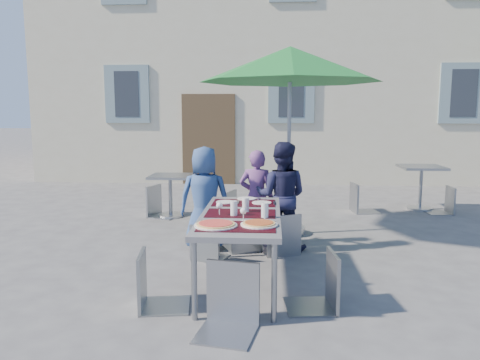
# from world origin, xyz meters

# --- Properties ---
(ground) EXTENTS (90.00, 90.00, 0.00)m
(ground) POSITION_xyz_m (0.00, 0.00, 0.00)
(ground) COLOR #49494B
(ground) RESTS_ON ground
(building) EXTENTS (13.60, 8.20, 11.10)m
(building) POSITION_xyz_m (-0.00, 11.50, 4.85)
(building) COLOR #BAB396
(building) RESTS_ON ground
(dining_table) EXTENTS (0.80, 1.85, 0.76)m
(dining_table) POSITION_xyz_m (-0.76, 0.72, 0.70)
(dining_table) COLOR #49494E
(dining_table) RESTS_ON ground
(pizza_near_left) EXTENTS (0.39, 0.39, 0.03)m
(pizza_near_left) POSITION_xyz_m (-0.95, 0.17, 0.77)
(pizza_near_left) COLOR white
(pizza_near_left) RESTS_ON dining_table
(pizza_near_right) EXTENTS (0.34, 0.34, 0.03)m
(pizza_near_right) POSITION_xyz_m (-0.56, 0.23, 0.77)
(pizza_near_right) COLOR white
(pizza_near_right) RESTS_ON dining_table
(glassware) EXTENTS (0.52, 0.47, 0.15)m
(glassware) POSITION_xyz_m (-0.72, 0.63, 0.83)
(glassware) COLOR silver
(glassware) RESTS_ON dining_table
(place_settings) EXTENTS (0.67, 0.46, 0.01)m
(place_settings) POSITION_xyz_m (-0.75, 1.35, 0.76)
(place_settings) COLOR white
(place_settings) RESTS_ON dining_table
(child_0) EXTENTS (0.67, 0.44, 1.34)m
(child_0) POSITION_xyz_m (-1.31, 1.95, 0.67)
(child_0) COLOR navy
(child_0) RESTS_ON ground
(child_1) EXTENTS (0.50, 0.35, 1.28)m
(child_1) POSITION_xyz_m (-0.65, 2.24, 0.64)
(child_1) COLOR #693C7B
(child_1) RESTS_ON ground
(child_2) EXTENTS (0.74, 0.51, 1.40)m
(child_2) POSITION_xyz_m (-0.32, 2.02, 0.70)
(child_2) COLOR #1A1C3B
(child_2) RESTS_ON ground
(chair_0) EXTENTS (0.47, 0.47, 0.85)m
(chair_0) POSITION_xyz_m (-1.21, 1.48, 0.49)
(chair_0) COLOR #8F969A
(chair_0) RESTS_ON ground
(chair_1) EXTENTS (0.55, 0.56, 0.95)m
(chair_1) POSITION_xyz_m (-0.79, 1.90, 0.56)
(chair_1) COLOR #90959B
(chair_1) RESTS_ON ground
(chair_2) EXTENTS (0.56, 0.57, 1.00)m
(chair_2) POSITION_xyz_m (-0.32, 1.79, 0.59)
(chair_2) COLOR gray
(chair_2) RESTS_ON ground
(chair_3) EXTENTS (0.50, 0.49, 0.98)m
(chair_3) POSITION_xyz_m (-1.52, 0.09, 0.58)
(chair_3) COLOR gray
(chair_3) RESTS_ON ground
(chair_4) EXTENTS (0.48, 0.48, 0.98)m
(chair_4) POSITION_xyz_m (0.01, 0.19, 0.58)
(chair_4) COLOR gray
(chair_4) RESTS_ON ground
(chair_5) EXTENTS (0.53, 0.54, 1.03)m
(chair_5) POSITION_xyz_m (-0.79, -0.29, 0.61)
(chair_5) COLOR gray
(chair_5) RESTS_ON ground
(patio_umbrella) EXTENTS (2.58, 2.58, 2.68)m
(patio_umbrella) POSITION_xyz_m (-0.21, 2.79, 2.41)
(patio_umbrella) COLOR #B5B8BE
(patio_umbrella) RESTS_ON ground
(cafe_table_0) EXTENTS (0.67, 0.67, 0.71)m
(cafe_table_0) POSITION_xyz_m (-2.17, 3.81, 0.47)
(cafe_table_0) COLOR #B5B8BE
(cafe_table_0) RESTS_ON ground
(bg_chair_l_0) EXTENTS (0.57, 0.57, 1.00)m
(bg_chair_l_0) POSITION_xyz_m (-2.36, 3.81, 0.59)
(bg_chair_l_0) COLOR #93979E
(bg_chair_l_0) RESTS_ON ground
(bg_chair_r_0) EXTENTS (0.52, 0.52, 0.93)m
(bg_chair_r_0) POSITION_xyz_m (-1.20, 3.63, 0.54)
(bg_chair_r_0) COLOR gray
(bg_chair_r_0) RESTS_ON ground
(cafe_table_1) EXTENTS (0.75, 0.75, 0.80)m
(cafe_table_1) POSITION_xyz_m (2.26, 4.67, 0.57)
(cafe_table_1) COLOR #B5B8BE
(cafe_table_1) RESTS_ON ground
(bg_chair_l_1) EXTENTS (0.50, 0.50, 0.99)m
(bg_chair_l_1) POSITION_xyz_m (1.12, 4.38, 0.58)
(bg_chair_l_1) COLOR gray
(bg_chair_l_1) RESTS_ON ground
(bg_chair_r_1) EXTENTS (0.42, 0.41, 0.90)m
(bg_chair_r_1) POSITION_xyz_m (2.59, 4.38, 0.53)
(bg_chair_r_1) COLOR gray
(bg_chair_r_1) RESTS_ON ground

